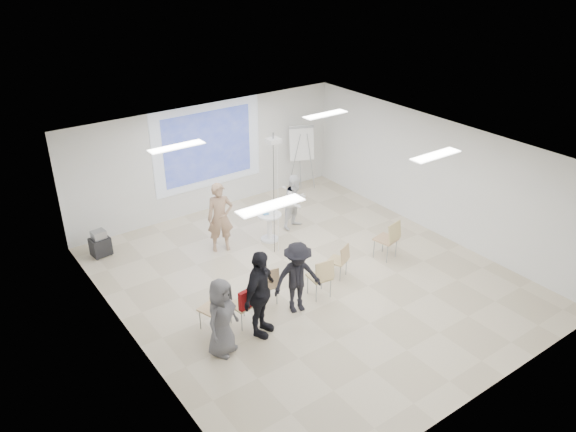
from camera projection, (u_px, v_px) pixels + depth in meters
floor at (309, 280)px, 12.65m from camera, size 8.00×9.00×0.10m
ceiling at (311, 151)px, 11.26m from camera, size 8.00×9.00×0.10m
wall_back at (208, 157)px, 15.25m from camera, size 8.00×0.10×3.00m
wall_left at (127, 281)px, 9.84m from camera, size 0.10×9.00×3.00m
wall_right at (438, 176)px, 14.06m from camera, size 0.10×9.00×3.00m
projection_halo at (208, 146)px, 15.05m from camera, size 3.20×0.01×2.30m
projection_image at (208, 146)px, 15.04m from camera, size 2.60×0.01×1.90m
pedestal_table at (269, 225)px, 14.03m from camera, size 0.74×0.74×0.76m
player_left at (220, 213)px, 13.37m from camera, size 0.84×0.70×1.97m
player_right at (296, 199)px, 14.50m from camera, size 0.89×0.77×1.62m
controller_left at (221, 196)px, 13.50m from camera, size 0.08×0.13×0.04m
controller_right at (284, 187)px, 14.46m from camera, size 0.06×0.11×0.04m
chair_far_left at (215, 306)px, 10.77m from camera, size 0.55×0.57×0.91m
chair_left_mid at (245, 303)px, 10.89m from camera, size 0.48×0.51×0.90m
chair_left_inner at (268, 283)px, 11.53m from camera, size 0.48×0.50×0.89m
chair_center at (321, 275)px, 11.74m from camera, size 0.49×0.52×0.94m
chair_right_inner at (340, 258)px, 12.47m from camera, size 0.51×0.53×0.82m
chair_right_far at (389, 237)px, 13.15m from camera, size 0.55×0.58×0.99m
red_jacket at (248, 298)px, 10.70m from camera, size 0.42×0.15×0.39m
laptop at (266, 283)px, 11.62m from camera, size 0.36×0.28×0.03m
audience_left at (260, 288)px, 10.45m from camera, size 1.40×1.23×2.07m
audience_mid at (297, 273)px, 11.18m from camera, size 1.26×0.86×1.77m
audience_outer at (221, 313)px, 10.04m from camera, size 1.01×0.88×1.73m
flipchart_easel at (302, 144)px, 16.36m from camera, size 0.80×0.64×1.98m
av_cart at (100, 244)px, 13.41m from camera, size 0.48×0.40×0.66m
ceiling_projector at (274, 146)px, 12.55m from camera, size 0.30×0.25×3.00m
fluor_panel_nw at (177, 147)px, 11.70m from camera, size 1.20×0.30×0.02m
fluor_panel_ne at (325, 114)px, 13.78m from camera, size 1.20×0.30×0.02m
fluor_panel_sw at (271, 206)px, 9.16m from camera, size 1.20×0.30×0.02m
fluor_panel_se at (436, 155)px, 11.25m from camera, size 1.20×0.30×0.02m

